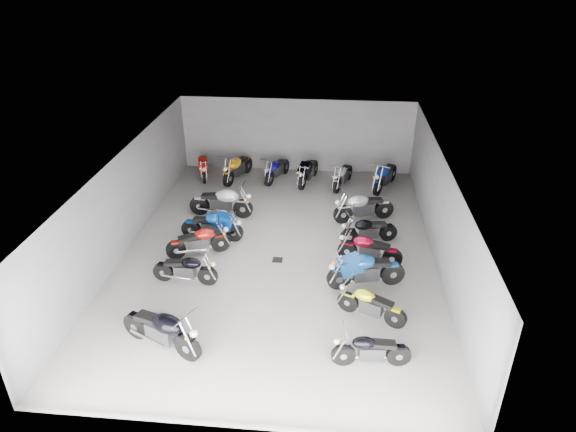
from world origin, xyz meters
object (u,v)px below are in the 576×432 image
at_px(drain_grate, 277,260).
at_px(motorcycle_right_e, 368,230).
at_px(motorcycle_left_f, 222,202).
at_px(motorcycle_right_d, 369,249).
at_px(motorcycle_left_e, 213,226).
at_px(motorcycle_back_f, 385,176).
at_px(motorcycle_left_a, 162,330).
at_px(motorcycle_back_e, 343,175).
at_px(motorcycle_right_a, 370,350).
at_px(motorcycle_right_b, 371,304).
at_px(motorcycle_right_f, 363,207).
at_px(motorcycle_back_d, 308,171).
at_px(motorcycle_left_d, 199,241).
at_px(motorcycle_right_c, 365,270).
at_px(motorcycle_back_c, 277,169).
at_px(motorcycle_back_a, 203,166).
at_px(motorcycle_back_b, 237,168).
at_px(motorcycle_left_c, 186,269).

xyz_separation_m(drain_grate, motorcycle_right_e, (2.91, 1.37, 0.47)).
distance_m(motorcycle_left_f, motorcycle_right_d, 5.90).
relative_size(motorcycle_right_d, motorcycle_right_e, 1.04).
bearing_deg(drain_grate, motorcycle_right_e, 25.28).
relative_size(motorcycle_left_e, motorcycle_back_f, 0.99).
distance_m(motorcycle_left_a, motorcycle_right_d, 6.86).
xyz_separation_m(motorcycle_back_e, motorcycle_back_f, (1.73, -0.02, 0.06)).
bearing_deg(motorcycle_right_a, motorcycle_right_b, -8.01).
relative_size(motorcycle_right_f, motorcycle_back_d, 1.02).
bearing_deg(motorcycle_right_a, motorcycle_left_d, 44.46).
xyz_separation_m(drain_grate, motorcycle_back_f, (3.78, 5.88, 0.56)).
bearing_deg(motorcycle_right_f, motorcycle_right_c, 158.83).
distance_m(motorcycle_left_d, motorcycle_right_b, 6.00).
bearing_deg(motorcycle_back_c, motorcycle_right_f, 157.59).
height_order(motorcycle_right_a, motorcycle_back_a, motorcycle_back_a).
height_order(motorcycle_back_a, motorcycle_back_f, motorcycle_back_f).
bearing_deg(motorcycle_right_d, motorcycle_right_e, 10.58).
distance_m(motorcycle_right_d, motorcycle_back_f, 5.82).
bearing_deg(motorcycle_left_f, motorcycle_back_e, 128.36).
relative_size(drain_grate, motorcycle_right_e, 0.16).
relative_size(motorcycle_back_a, motorcycle_back_c, 1.03).
bearing_deg(motorcycle_back_c, drain_grate, 117.87).
distance_m(drain_grate, motorcycle_right_c, 3.00).
xyz_separation_m(motorcycle_back_c, motorcycle_back_d, (1.34, -0.17, 0.03)).
height_order(motorcycle_right_a, motorcycle_right_d, motorcycle_right_d).
bearing_deg(drain_grate, motorcycle_back_f, 57.25).
height_order(motorcycle_right_a, motorcycle_back_b, motorcycle_back_b).
height_order(motorcycle_left_c, motorcycle_right_c, motorcycle_right_c).
xyz_separation_m(motorcycle_left_c, motorcycle_back_c, (1.81, 7.78, 0.02)).
bearing_deg(motorcycle_left_f, motorcycle_left_c, 1.07).
bearing_deg(motorcycle_left_e, motorcycle_right_c, 69.82).
bearing_deg(motorcycle_back_c, motorcycle_back_e, -167.19).
relative_size(motorcycle_left_d, motorcycle_right_b, 1.07).
xyz_separation_m(motorcycle_left_e, motorcycle_left_f, (-0.04, 1.71, 0.05)).
bearing_deg(motorcycle_right_d, motorcycle_back_f, 3.00).
bearing_deg(motorcycle_back_b, motorcycle_back_c, -156.54).
height_order(motorcycle_left_e, motorcycle_right_a, motorcycle_left_e).
distance_m(motorcycle_left_f, motorcycle_right_f, 5.16).
bearing_deg(motorcycle_right_e, motorcycle_right_f, -13.18).
xyz_separation_m(motorcycle_left_c, motorcycle_right_b, (5.35, -1.17, -0.01)).
bearing_deg(motorcycle_left_f, motorcycle_back_f, 119.92).
bearing_deg(drain_grate, motorcycle_right_a, -58.21).
xyz_separation_m(motorcycle_left_c, motorcycle_right_d, (5.43, 1.60, 0.02)).
height_order(motorcycle_left_c, motorcycle_back_b, motorcycle_back_b).
bearing_deg(motorcycle_back_a, motorcycle_left_f, 98.23).
relative_size(motorcycle_right_b, motorcycle_back_b, 0.82).
bearing_deg(motorcycle_back_d, motorcycle_right_d, 126.35).
bearing_deg(motorcycle_right_c, drain_grate, 52.49).
xyz_separation_m(motorcycle_right_e, motorcycle_back_a, (-6.84, 4.97, 0.02)).
bearing_deg(motorcycle_left_a, motorcycle_right_a, 112.64).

